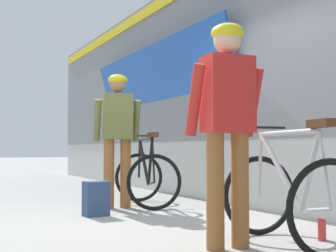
{
  "coord_description": "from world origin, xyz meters",
  "views": [
    {
      "loc": [
        -2.07,
        -4.26,
        0.77
      ],
      "look_at": [
        0.48,
        0.71,
        1.05
      ],
      "focal_mm": 49.57,
      "sensor_mm": 36.0,
      "label": 1
    }
  ],
  "objects_px": {
    "backpack_on_platform": "(96,199)",
    "cyclist_far_in_olive": "(117,128)",
    "bicycle_near_silver": "(291,196)",
    "bicycle_far_black": "(146,176)",
    "water_bottle_near_the_bikes": "(322,230)",
    "cyclist_near_in_red": "(227,113)"
  },
  "relations": [
    {
      "from": "cyclist_near_in_red",
      "to": "water_bottle_near_the_bikes",
      "type": "relative_size",
      "value": 9.51
    },
    {
      "from": "cyclist_far_in_olive",
      "to": "bicycle_near_silver",
      "type": "distance_m",
      "value": 2.99
    },
    {
      "from": "cyclist_near_in_red",
      "to": "bicycle_far_black",
      "type": "relative_size",
      "value": 1.47
    },
    {
      "from": "cyclist_near_in_red",
      "to": "bicycle_far_black",
      "type": "height_order",
      "value": "cyclist_near_in_red"
    },
    {
      "from": "backpack_on_platform",
      "to": "cyclist_near_in_red",
      "type": "bearing_deg",
      "value": -85.27
    },
    {
      "from": "bicycle_near_silver",
      "to": "bicycle_far_black",
      "type": "bearing_deg",
      "value": 88.6
    },
    {
      "from": "bicycle_near_silver",
      "to": "backpack_on_platform",
      "type": "relative_size",
      "value": 2.94
    },
    {
      "from": "bicycle_far_black",
      "to": "water_bottle_near_the_bikes",
      "type": "xyz_separation_m",
      "value": [
        0.32,
        -2.86,
        -0.31
      ]
    },
    {
      "from": "backpack_on_platform",
      "to": "cyclist_far_in_olive",
      "type": "bearing_deg",
      "value": 45.98
    },
    {
      "from": "cyclist_near_in_red",
      "to": "bicycle_near_silver",
      "type": "bearing_deg",
      "value": -17.85
    },
    {
      "from": "backpack_on_platform",
      "to": "water_bottle_near_the_bikes",
      "type": "relative_size",
      "value": 2.16
    },
    {
      "from": "cyclist_far_in_olive",
      "to": "water_bottle_near_the_bikes",
      "type": "xyz_separation_m",
      "value": [
        0.76,
        -2.83,
        -0.96
      ]
    },
    {
      "from": "cyclist_far_in_olive",
      "to": "bicycle_far_black",
      "type": "height_order",
      "value": "cyclist_far_in_olive"
    },
    {
      "from": "bicycle_near_silver",
      "to": "backpack_on_platform",
      "type": "distance_m",
      "value": 2.47
    },
    {
      "from": "cyclist_near_in_red",
      "to": "water_bottle_near_the_bikes",
      "type": "distance_m",
      "value": 1.31
    },
    {
      "from": "cyclist_near_in_red",
      "to": "bicycle_far_black",
      "type": "distance_m",
      "value": 2.9
    },
    {
      "from": "cyclist_far_in_olive",
      "to": "bicycle_near_silver",
      "type": "xyz_separation_m",
      "value": [
        0.36,
        -2.89,
        -0.65
      ]
    },
    {
      "from": "cyclist_far_in_olive",
      "to": "water_bottle_near_the_bikes",
      "type": "relative_size",
      "value": 9.51
    },
    {
      "from": "cyclist_near_in_red",
      "to": "backpack_on_platform",
      "type": "relative_size",
      "value": 4.4
    },
    {
      "from": "cyclist_far_in_olive",
      "to": "backpack_on_platform",
      "type": "xyz_separation_m",
      "value": [
        -0.48,
        -0.58,
        -0.85
      ]
    },
    {
      "from": "bicycle_far_black",
      "to": "water_bottle_near_the_bikes",
      "type": "bearing_deg",
      "value": -83.56
    },
    {
      "from": "bicycle_near_silver",
      "to": "cyclist_near_in_red",
      "type": "bearing_deg",
      "value": 162.15
    }
  ]
}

